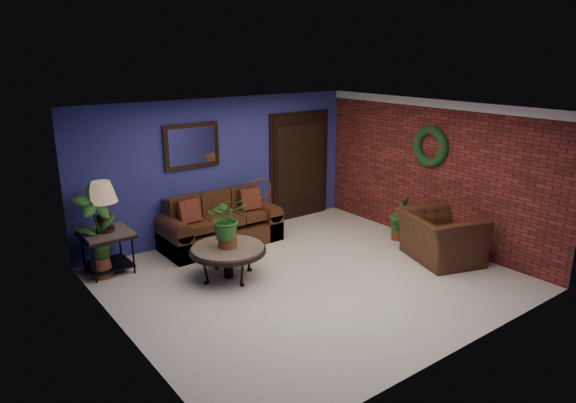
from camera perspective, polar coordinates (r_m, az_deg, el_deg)
floor at (r=7.77m, az=2.36°, el=-8.55°), size 5.50×5.50×0.00m
wall_back at (r=9.34m, az=-7.31°, el=3.73°), size 5.50×0.04×2.50m
wall_left at (r=6.05m, az=-18.17°, el=-3.99°), size 0.04×5.00×2.50m
wall_right_brick at (r=9.27m, az=15.76°, el=3.15°), size 0.04×5.00×2.50m
ceiling at (r=7.09m, az=2.59°, el=10.11°), size 5.50×5.00×0.02m
crown_molding at (r=9.06m, az=16.23°, el=10.41°), size 0.03×5.00×0.14m
wall_mirror at (r=8.93m, az=-10.65°, el=6.09°), size 1.02×0.06×0.77m
closet_door at (r=10.31m, az=1.29°, el=3.92°), size 1.44×0.06×2.18m
wreath at (r=9.16m, az=15.50°, el=5.90°), size 0.16×0.72×0.72m
sofa at (r=9.07m, az=-7.67°, el=-2.88°), size 2.05×0.89×0.92m
coffee_table at (r=7.69m, az=-6.69°, el=-5.43°), size 1.14×1.14×0.49m
end_table at (r=8.27m, az=-19.50°, el=-4.12°), size 0.73×0.73×0.66m
table_lamp at (r=8.08m, az=-19.93°, el=0.10°), size 0.45×0.45×0.74m
side_chair at (r=9.52m, az=-2.74°, el=-0.12°), size 0.52×0.52×1.02m
armchair at (r=8.64m, az=16.53°, el=-3.79°), size 1.39×1.49×0.79m
coffee_plant at (r=7.52m, az=-6.82°, el=-1.99°), size 0.72×0.67×0.77m
floor_plant at (r=9.38m, az=12.30°, el=-1.69°), size 0.43×0.38×0.82m
tall_plant at (r=8.06m, az=-20.46°, el=-2.89°), size 0.61×0.42×1.40m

